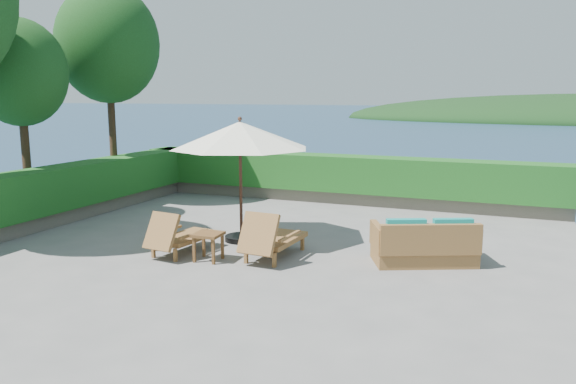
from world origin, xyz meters
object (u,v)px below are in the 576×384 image
at_px(side_table, 208,238).
at_px(wicker_loveseat, 425,245).
at_px(lounge_left, 179,235).
at_px(lounge_right, 272,238).
at_px(patio_umbrella, 240,136).

bearing_deg(side_table, wicker_loveseat, 19.21).
xyz_separation_m(lounge_left, side_table, (0.74, -0.16, 0.06)).
bearing_deg(lounge_right, side_table, -148.66).
height_order(patio_umbrella, lounge_left, patio_umbrella).
xyz_separation_m(patio_umbrella, wicker_loveseat, (3.84, -0.21, -1.86)).
height_order(patio_umbrella, side_table, patio_umbrella).
height_order(side_table, wicker_loveseat, wicker_loveseat).
distance_m(lounge_left, wicker_loveseat, 4.64).
height_order(patio_umbrella, lounge_right, patio_umbrella).
xyz_separation_m(lounge_right, side_table, (-1.04, -0.56, 0.03)).
height_order(lounge_left, lounge_right, lounge_right).
xyz_separation_m(patio_umbrella, lounge_right, (1.12, -0.97, -1.81)).
bearing_deg(wicker_loveseat, patio_umbrella, 152.65).
xyz_separation_m(lounge_left, lounge_right, (1.79, 0.39, 0.03)).
relative_size(side_table, wicker_loveseat, 0.26).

